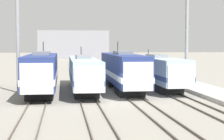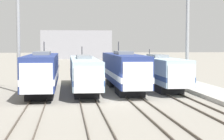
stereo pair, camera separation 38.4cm
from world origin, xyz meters
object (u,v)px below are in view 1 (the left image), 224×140
locomotive_center_right (123,70)px  catenary_tower_right (187,35)px  locomotive_far_right (157,71)px  locomotive_center_left (83,72)px  locomotive_far_left (42,72)px  catenary_tower_left (18,34)px

locomotive_center_right → catenary_tower_right: (7.09, -0.40, 3.92)m
locomotive_far_right → locomotive_center_left: bearing=-167.8°
locomotive_far_left → locomotive_far_right: (13.29, 3.72, -0.21)m
locomotive_far_left → locomotive_center_right: 8.99m
catenary_tower_right → locomotive_far_right: bearing=136.1°
locomotive_far_left → catenary_tower_right: (15.95, 1.15, 3.92)m
locomotive_center_right → locomotive_far_right: 4.94m
locomotive_far_left → locomotive_far_right: locomotive_far_left is taller
locomotive_center_left → catenary_tower_left: bearing=-174.7°
locomotive_center_left → catenary_tower_right: 12.26m
locomotive_center_right → catenary_tower_left: catenary_tower_left is taller
catenary_tower_left → catenary_tower_right: (18.45, 0.00, 0.00)m
locomotive_far_left → locomotive_center_right: size_ratio=0.94×
locomotive_far_right → catenary_tower_left: (-15.78, -2.57, 4.13)m
locomotive_center_right → catenary_tower_left: size_ratio=1.45×
locomotive_far_left → locomotive_far_right: 13.80m
locomotive_center_right → catenary_tower_left: (-11.35, -0.40, 3.92)m
locomotive_far_left → catenary_tower_left: bearing=155.2°
locomotive_center_left → locomotive_far_right: 9.06m
catenary_tower_left → catenary_tower_right: 18.45m
locomotive_far_left → locomotive_center_left: bearing=22.1°
locomotive_far_right → catenary_tower_right: 5.54m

